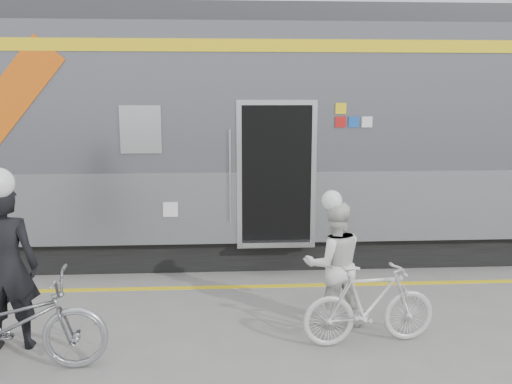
{
  "coord_description": "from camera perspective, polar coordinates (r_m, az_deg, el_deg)",
  "views": [
    {
      "loc": [
        0.02,
        -5.33,
        2.76
      ],
      "look_at": [
        0.44,
        1.6,
        1.5
      ],
      "focal_mm": 38.0,
      "sensor_mm": 36.0,
      "label": 1
    }
  ],
  "objects": [
    {
      "name": "ground",
      "position": [
        6.0,
        -3.39,
        -17.09
      ],
      "size": [
        90.0,
        90.0,
        0.0
      ],
      "primitive_type": "plane",
      "color": "slate",
      "rests_on": "ground"
    },
    {
      "name": "train",
      "position": [
        9.66,
        -11.82,
        5.86
      ],
      "size": [
        24.0,
        3.17,
        4.1
      ],
      "color": "black",
      "rests_on": "ground"
    },
    {
      "name": "safety_strip",
      "position": [
        7.97,
        -3.41,
        -9.96
      ],
      "size": [
        24.0,
        0.12,
        0.01
      ],
      "primitive_type": "cube",
      "color": "yellow",
      "rests_on": "ground"
    },
    {
      "name": "man",
      "position": [
        6.47,
        -24.82,
        -7.22
      ],
      "size": [
        0.71,
        0.5,
        1.84
      ],
      "primitive_type": "imported",
      "rotation": [
        0.0,
        0.0,
        3.23
      ],
      "color": "black",
      "rests_on": "ground"
    },
    {
      "name": "bicycle_left",
      "position": [
        6.05,
        -24.63,
        -12.55
      ],
      "size": [
        1.98,
        0.84,
        1.01
      ],
      "primitive_type": "imported",
      "rotation": [
        0.0,
        0.0,
        1.66
      ],
      "color": "#939599",
      "rests_on": "ground"
    },
    {
      "name": "woman",
      "position": [
        6.59,
        8.17,
        -7.51
      ],
      "size": [
        0.8,
        0.65,
        1.51
      ],
      "primitive_type": "imported",
      "rotation": [
        0.0,
        0.0,
        3.25
      ],
      "color": "silver",
      "rests_on": "ground"
    },
    {
      "name": "bicycle_right",
      "position": [
        6.26,
        11.87,
        -11.52
      ],
      "size": [
        1.57,
        0.6,
        0.92
      ],
      "primitive_type": "imported",
      "rotation": [
        0.0,
        0.0,
        1.68
      ],
      "color": "beige",
      "rests_on": "ground"
    },
    {
      "name": "helmet_woman",
      "position": [
        6.38,
        8.37,
        0.02
      ],
      "size": [
        0.24,
        0.24,
        0.24
      ],
      "primitive_type": "sphere",
      "color": "white",
      "rests_on": "woman"
    }
  ]
}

